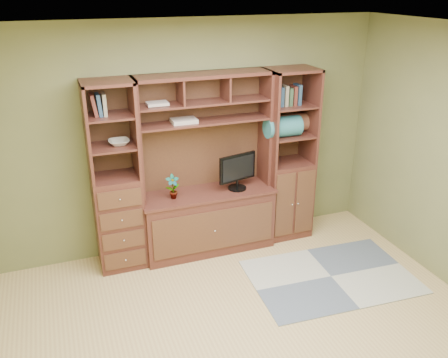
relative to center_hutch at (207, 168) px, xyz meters
name	(u,v)px	position (x,y,z in m)	size (l,w,h in m)	color
room	(262,214)	(-0.13, -1.73, 0.28)	(4.60, 4.10, 2.64)	tan
center_hutch	(207,168)	(0.00, 0.00, 0.00)	(1.54, 0.53, 2.05)	#4C231A
left_tower	(115,178)	(-1.00, 0.04, 0.00)	(0.50, 0.45, 2.05)	#4C231A
right_tower	(288,156)	(1.02, 0.04, 0.00)	(0.55, 0.45, 2.05)	#4C231A
rug	(331,277)	(1.05, -1.03, -1.02)	(1.71, 1.14, 0.01)	gray
monitor	(237,165)	(0.35, -0.03, -0.01)	(0.47, 0.21, 0.58)	black
orchid	(173,187)	(-0.41, -0.03, -0.16)	(0.15, 0.10, 0.28)	#955B32
magazines	(184,121)	(-0.22, 0.09, 0.54)	(0.27, 0.20, 0.04)	#BBACA0
bowl	(119,142)	(-0.93, 0.04, 0.39)	(0.21, 0.21, 0.05)	beige
blanket_teal	(283,127)	(0.91, -0.01, 0.38)	(0.41, 0.23, 0.23)	#2C6D74
blanket_red	(291,123)	(1.09, 0.12, 0.37)	(0.38, 0.21, 0.21)	brown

